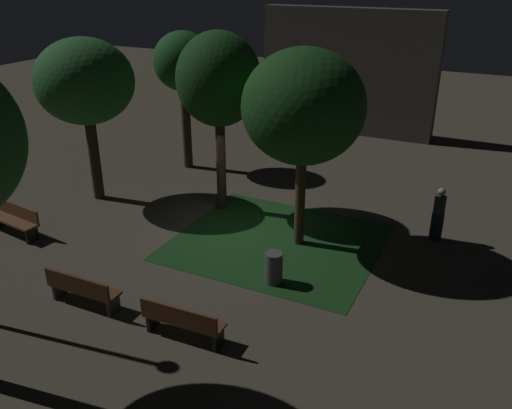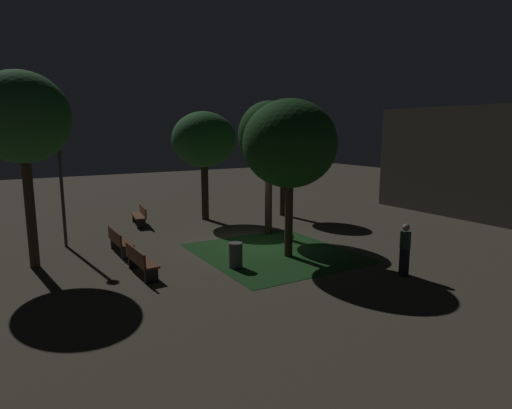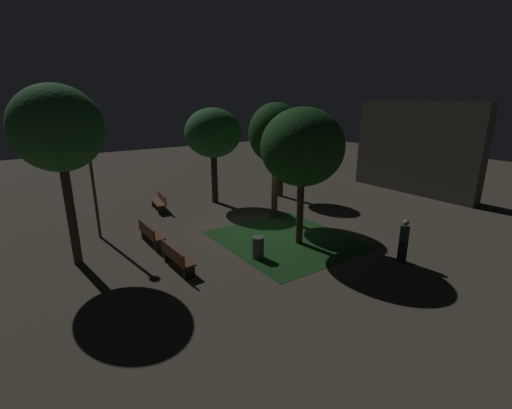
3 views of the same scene
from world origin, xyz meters
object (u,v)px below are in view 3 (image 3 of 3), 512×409
object	(u,v)px
tree_lawn_side	(213,133)
tree_right_canopy	(276,134)
tree_near_wall	(302,148)
tree_left_canopy	(281,130)
bench_front_right	(160,201)
trash_bin	(258,247)
tree_back_left	(58,130)
pedestrian	(404,240)
bench_back_row	(176,257)
bench_by_lamp	(150,233)
lamp_post_plaza_west	(89,156)

from	to	relation	value
tree_lawn_side	tree_right_canopy	world-z (taller)	tree_right_canopy
tree_near_wall	tree_left_canopy	world-z (taller)	tree_near_wall
bench_front_right	trash_bin	world-z (taller)	bench_front_right
tree_back_left	pedestrian	bearing A→B (deg)	55.61
bench_front_right	bench_back_row	bearing A→B (deg)	-15.64
bench_by_lamp	tree_right_canopy	distance (m)	7.18
tree_back_left	pedestrian	size ratio (longest dim) A/B	3.84
bench_by_lamp	bench_back_row	world-z (taller)	same
tree_left_canopy	bench_back_row	bearing A→B (deg)	-58.10
tree_left_canopy	pedestrian	bearing A→B (deg)	-12.19
tree_back_left	tree_left_canopy	world-z (taller)	tree_back_left
tree_left_canopy	trash_bin	bearing A→B (deg)	-43.83
bench_front_right	pedestrian	world-z (taller)	pedestrian
tree_lawn_side	lamp_post_plaza_west	distance (m)	6.93
bench_by_lamp	pedestrian	xyz separation A→B (m)	(6.77, 6.94, 0.37)
tree_back_left	lamp_post_plaza_west	bearing A→B (deg)	151.45
bench_back_row	trash_bin	distance (m)	2.97
tree_right_canopy	bench_front_right	bearing A→B (deg)	-137.09
tree_lawn_side	pedestrian	bearing A→B (deg)	9.60
bench_front_right	tree_lawn_side	bearing A→B (deg)	83.79
tree_left_canopy	trash_bin	distance (m)	9.59
bench_back_row	pedestrian	xyz separation A→B (m)	(4.06, 6.94, 0.37)
bench_back_row	bench_by_lamp	bearing A→B (deg)	-180.00
bench_front_right	lamp_post_plaza_west	world-z (taller)	lamp_post_plaza_west
tree_near_wall	tree_right_canopy	size ratio (longest dim) A/B	0.98
bench_by_lamp	tree_left_canopy	xyz separation A→B (m)	(-2.91, 9.03, 3.48)
bench_back_row	pedestrian	size ratio (longest dim) A/B	1.13
tree_near_wall	tree_right_canopy	bearing A→B (deg)	160.21
tree_near_wall	pedestrian	size ratio (longest dim) A/B	3.37
bench_front_right	tree_left_canopy	size ratio (longest dim) A/B	0.36
tree_near_wall	tree_back_left	bearing A→B (deg)	-112.01
bench_by_lamp	tree_back_left	bearing A→B (deg)	-86.58
tree_right_canopy	tree_left_canopy	size ratio (longest dim) A/B	1.09
trash_bin	bench_back_row	bearing A→B (deg)	-105.77
tree_right_canopy	tree_back_left	xyz separation A→B (m)	(-0.03, -8.90, 0.60)
bench_back_row	tree_left_canopy	world-z (taller)	tree_left_canopy
tree_left_canopy	bench_by_lamp	bearing A→B (deg)	-72.15
bench_by_lamp	pedestrian	distance (m)	9.70
bench_back_row	tree_left_canopy	size ratio (longest dim) A/B	0.35
pedestrian	tree_lawn_side	bearing A→B (deg)	-170.40
trash_bin	bench_front_right	bearing A→B (deg)	-173.57
bench_front_right	lamp_post_plaza_west	bearing A→B (deg)	-56.62
tree_lawn_side	tree_right_canopy	size ratio (longest dim) A/B	0.95
bench_by_lamp	bench_back_row	size ratio (longest dim) A/B	0.99
bench_front_right	tree_right_canopy	size ratio (longest dim) A/B	0.33
tree_near_wall	pedestrian	bearing A→B (deg)	28.44
bench_back_row	tree_right_canopy	size ratio (longest dim) A/B	0.33
bench_by_lamp	trash_bin	distance (m)	4.53
tree_near_wall	pedestrian	xyz separation A→B (m)	(3.46, 1.88, -3.06)
trash_bin	tree_right_canopy	bearing A→B (deg)	134.99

